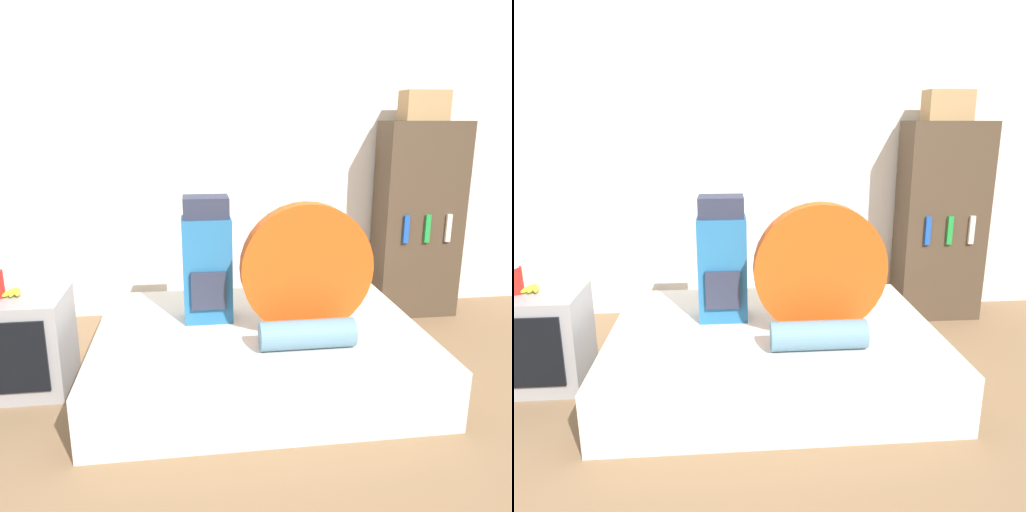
# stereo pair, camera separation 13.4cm
# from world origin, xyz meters

# --- Properties ---
(ground_plane) EXTENTS (16.00, 16.00, 0.00)m
(ground_plane) POSITION_xyz_m (0.00, 0.00, 0.00)
(ground_plane) COLOR #846647
(wall_back) EXTENTS (8.00, 0.05, 2.60)m
(wall_back) POSITION_xyz_m (0.00, 1.82, 1.30)
(wall_back) COLOR white
(wall_back) RESTS_ON ground_plane
(bed) EXTENTS (1.97, 1.47, 0.34)m
(bed) POSITION_xyz_m (0.20, 0.61, 0.17)
(bed) COLOR silver
(bed) RESTS_ON ground_plane
(backpack) EXTENTS (0.30, 0.27, 0.78)m
(backpack) POSITION_xyz_m (-0.10, 0.78, 0.72)
(backpack) COLOR #23669E
(backpack) RESTS_ON bed
(tent_bag) EXTENTS (0.78, 0.12, 0.78)m
(tent_bag) POSITION_xyz_m (0.47, 0.51, 0.73)
(tent_bag) COLOR #D14C14
(tent_bag) RESTS_ON bed
(sleeping_roll) EXTENTS (0.53, 0.16, 0.16)m
(sleeping_roll) POSITION_xyz_m (0.42, 0.27, 0.43)
(sleeping_roll) COLOR #5B849E
(sleeping_roll) RESTS_ON bed
(television) EXTENTS (0.62, 0.48, 0.59)m
(television) POSITION_xyz_m (-1.26, 0.66, 0.29)
(television) COLOR #939399
(television) RESTS_ON ground_plane
(banana_bunch) EXTENTS (0.11, 0.15, 0.03)m
(banana_bunch) POSITION_xyz_m (-1.24, 0.70, 0.60)
(banana_bunch) COLOR yellow
(banana_bunch) RESTS_ON television
(bookshelf) EXTENTS (0.65, 0.36, 1.57)m
(bookshelf) POSITION_xyz_m (1.64, 1.56, 0.79)
(bookshelf) COLOR #473828
(bookshelf) RESTS_ON ground_plane
(cardboard_box) EXTENTS (0.34, 0.20, 0.23)m
(cardboard_box) POSITION_xyz_m (1.61, 1.55, 1.68)
(cardboard_box) COLOR #A88456
(cardboard_box) RESTS_ON bookshelf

